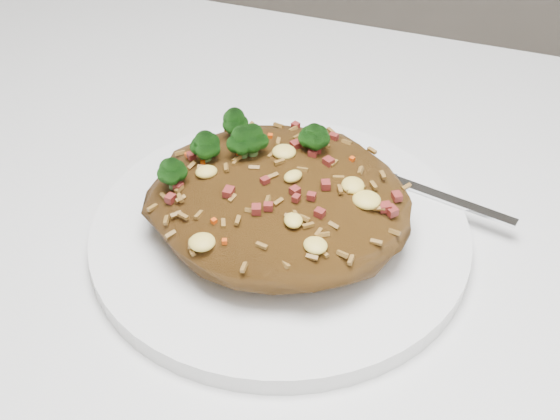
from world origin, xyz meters
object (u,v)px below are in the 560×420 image
object	(u,v)px
plate	(280,233)
fork	(421,189)
fried_rice	(279,191)
dining_table	(164,360)

from	to	relation	value
plate	fork	xyz separation A→B (m)	(0.09, 0.07, 0.01)
fried_rice	fork	size ratio (longest dim) A/B	1.14
dining_table	fried_rice	world-z (taller)	fried_rice
dining_table	fork	size ratio (longest dim) A/B	7.43
plate	fried_rice	distance (m)	0.04
plate	fork	world-z (taller)	fork
fork	fried_rice	bearing A→B (deg)	-128.56
fried_rice	fork	world-z (taller)	fried_rice
plate	fork	distance (m)	0.11
dining_table	plate	world-z (taller)	plate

